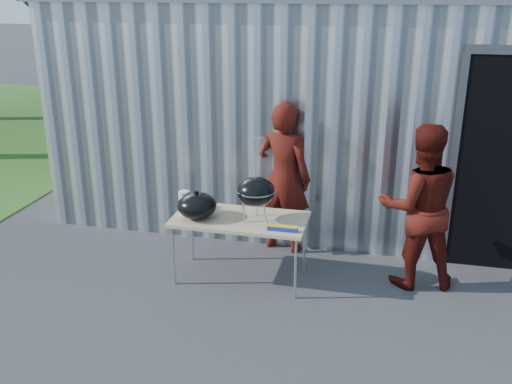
% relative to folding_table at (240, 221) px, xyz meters
% --- Properties ---
extents(ground, '(80.00, 80.00, 0.00)m').
position_rel_folding_table_xyz_m(ground, '(0.24, -0.74, -0.71)').
color(ground, '#343436').
extents(building, '(8.20, 6.20, 3.10)m').
position_rel_folding_table_xyz_m(building, '(1.15, 3.85, 0.83)').
color(building, silver).
rests_on(building, ground).
extents(folding_table, '(1.50, 0.75, 0.75)m').
position_rel_folding_table_xyz_m(folding_table, '(0.00, 0.00, 0.00)').
color(folding_table, tan).
rests_on(folding_table, ground).
extents(kettle_grill, '(0.43, 0.43, 0.93)m').
position_rel_folding_table_xyz_m(kettle_grill, '(0.19, -0.02, 0.46)').
color(kettle_grill, black).
rests_on(kettle_grill, folding_table).
extents(grill_lid, '(0.44, 0.44, 0.32)m').
position_rel_folding_table_xyz_m(grill_lid, '(-0.46, -0.10, 0.18)').
color(grill_lid, black).
rests_on(grill_lid, folding_table).
extents(paper_towels, '(0.12, 0.12, 0.28)m').
position_rel_folding_table_xyz_m(paper_towels, '(-0.63, -0.05, 0.18)').
color(paper_towels, white).
rests_on(paper_towels, folding_table).
extents(white_tub, '(0.20, 0.15, 0.10)m').
position_rel_folding_table_xyz_m(white_tub, '(-0.55, 0.17, 0.09)').
color(white_tub, white).
rests_on(white_tub, folding_table).
extents(foil_box, '(0.32, 0.05, 0.06)m').
position_rel_folding_table_xyz_m(foil_box, '(0.53, -0.25, 0.07)').
color(foil_box, '#172598').
rests_on(foil_box, folding_table).
extents(person_cook, '(0.78, 0.60, 1.90)m').
position_rel_folding_table_xyz_m(person_cook, '(0.33, 0.90, 0.24)').
color(person_cook, '#48100B').
rests_on(person_cook, ground).
extents(person_bystander, '(1.03, 0.88, 1.85)m').
position_rel_folding_table_xyz_m(person_bystander, '(1.93, 0.34, 0.22)').
color(person_bystander, '#48100B').
rests_on(person_bystander, ground).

